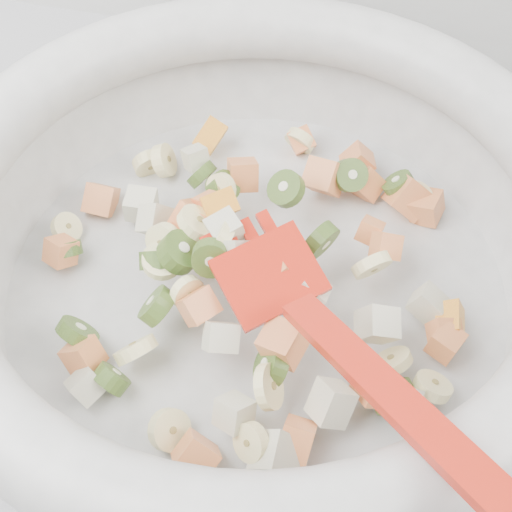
# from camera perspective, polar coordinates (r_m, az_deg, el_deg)

# --- Properties ---
(counter) EXTENTS (2.00, 0.60, 0.90)m
(counter) POSITION_cam_1_polar(r_m,az_deg,el_deg) (0.99, -9.15, -15.91)
(counter) COLOR gray
(counter) RESTS_ON ground
(mixing_bowl) EXTENTS (0.43, 0.43, 0.14)m
(mixing_bowl) POSITION_cam_1_polar(r_m,az_deg,el_deg) (0.50, 0.01, 1.13)
(mixing_bowl) COLOR silver
(mixing_bowl) RESTS_ON counter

